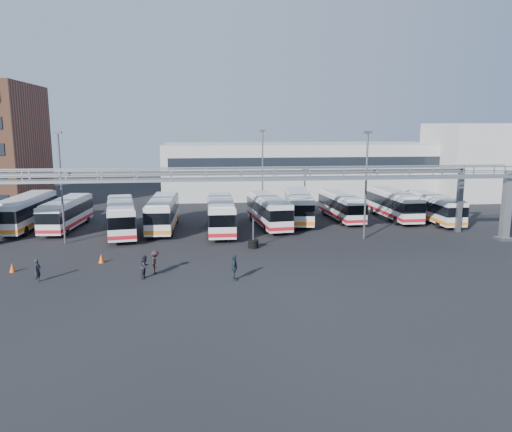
{
  "coord_description": "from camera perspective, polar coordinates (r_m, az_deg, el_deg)",
  "views": [
    {
      "loc": [
        -3.36,
        -38.32,
        10.72
      ],
      "look_at": [
        1.46,
        6.0,
        2.6
      ],
      "focal_mm": 35.0,
      "sensor_mm": 36.0,
      "label": 1
    }
  ],
  "objects": [
    {
      "name": "cone_left",
      "position": [
        41.32,
        -26.1,
        -5.31
      ],
      "size": [
        0.54,
        0.54,
        0.68
      ],
      "primitive_type": "cone",
      "rotation": [
        0.0,
        0.0,
        -0.32
      ],
      "color": "#D7440B",
      "rests_on": "ground"
    },
    {
      "name": "bus_2",
      "position": [
        51.24,
        -15.17,
        -0.01
      ],
      "size": [
        4.33,
        11.32,
        3.36
      ],
      "rotation": [
        0.0,
        0.0,
        0.16
      ],
      "color": "silver",
      "rests_on": "ground"
    },
    {
      "name": "bus_3",
      "position": [
        52.63,
        -10.61,
        0.44
      ],
      "size": [
        2.84,
        11.08,
        3.35
      ],
      "rotation": [
        0.0,
        0.0,
        -0.03
      ],
      "color": "silver",
      "rests_on": "ground"
    },
    {
      "name": "bus_1",
      "position": [
        55.65,
        -20.84,
        0.37
      ],
      "size": [
        3.3,
        10.64,
        3.18
      ],
      "rotation": [
        0.0,
        0.0,
        -0.08
      ],
      "color": "silver",
      "rests_on": "ground"
    },
    {
      "name": "warehouse",
      "position": [
        78.14,
        5.18,
        5.34
      ],
      "size": [
        42.0,
        14.0,
        8.0
      ],
      "primitive_type": "cube",
      "color": "#9E9E99",
      "rests_on": "ground"
    },
    {
      "name": "ground",
      "position": [
        39.93,
        -1.15,
        -5.26
      ],
      "size": [
        140.0,
        140.0,
        0.0
      ],
      "primitive_type": "plane",
      "color": "black",
      "rests_on": "ground"
    },
    {
      "name": "pedestrian_d",
      "position": [
        35.13,
        -2.48,
        -5.93
      ],
      "size": [
        0.58,
        1.1,
        1.79
      ],
      "primitive_type": "imported",
      "rotation": [
        0.0,
        0.0,
        1.43
      ],
      "color": "#1B2932",
      "rests_on": "ground"
    },
    {
      "name": "bus_7",
      "position": [
        57.9,
        9.71,
        1.2
      ],
      "size": [
        3.01,
        10.19,
        3.05
      ],
      "rotation": [
        0.0,
        0.0,
        0.07
      ],
      "color": "silver",
      "rests_on": "ground"
    },
    {
      "name": "bus_9",
      "position": [
        59.18,
        19.66,
        0.96
      ],
      "size": [
        2.67,
        10.25,
        3.09
      ],
      "rotation": [
        0.0,
        0.0,
        0.03
      ],
      "color": "silver",
      "rests_on": "ground"
    },
    {
      "name": "light_pole_back",
      "position": [
        60.97,
        0.75,
        5.62
      ],
      "size": [
        0.7,
        0.35,
        10.21
      ],
      "color": "#4C4F54",
      "rests_on": "ground"
    },
    {
      "name": "bus_0",
      "position": [
        57.29,
        -24.78,
        0.54
      ],
      "size": [
        3.19,
        11.6,
        3.49
      ],
      "rotation": [
        0.0,
        0.0,
        -0.05
      ],
      "color": "silver",
      "rests_on": "ground"
    },
    {
      "name": "pedestrian_b",
      "position": [
        36.41,
        -12.56,
        -5.69
      ],
      "size": [
        0.87,
        0.98,
        1.67
      ],
      "primitive_type": "imported",
      "rotation": [
        0.0,
        0.0,
        1.22
      ],
      "color": "black",
      "rests_on": "ground"
    },
    {
      "name": "bus_8",
      "position": [
        59.77,
        15.45,
        1.38
      ],
      "size": [
        2.91,
        10.94,
        3.3
      ],
      "rotation": [
        0.0,
        0.0,
        0.04
      ],
      "color": "silver",
      "rests_on": "ground"
    },
    {
      "name": "bus_5",
      "position": [
        53.28,
        1.43,
        0.7
      ],
      "size": [
        3.67,
        11.05,
        3.29
      ],
      "rotation": [
        0.0,
        0.0,
        0.11
      ],
      "color": "silver",
      "rests_on": "ground"
    },
    {
      "name": "gantry",
      "position": [
        44.63,
        -1.85,
        3.6
      ],
      "size": [
        51.4,
        5.15,
        7.1
      ],
      "color": "gray",
      "rests_on": "ground"
    },
    {
      "name": "light_pole_left",
      "position": [
        48.27,
        -21.39,
        3.67
      ],
      "size": [
        0.7,
        0.35,
        10.21
      ],
      "color": "#4C4F54",
      "rests_on": "ground"
    },
    {
      "name": "cone_right",
      "position": [
        41.43,
        -17.27,
        -4.64
      ],
      "size": [
        0.59,
        0.59,
        0.73
      ],
      "primitive_type": "cone",
      "rotation": [
        0.0,
        0.0,
        -0.38
      ],
      "color": "#D7440B",
      "rests_on": "ground"
    },
    {
      "name": "pedestrian_c",
      "position": [
        37.37,
        -11.45,
        -5.19
      ],
      "size": [
        0.82,
        1.21,
        1.73
      ],
      "primitive_type": "imported",
      "rotation": [
        0.0,
        0.0,
        1.74
      ],
      "color": "black",
      "rests_on": "ground"
    },
    {
      "name": "light_pole_mid",
      "position": [
        48.11,
        12.48,
        4.12
      ],
      "size": [
        0.7,
        0.35,
        10.21
      ],
      "color": "#4C4F54",
      "rests_on": "ground"
    },
    {
      "name": "bus_4",
      "position": [
        50.73,
        -4.07,
        0.27
      ],
      "size": [
        2.69,
        11.27,
        3.42
      ],
      "rotation": [
        0.0,
        0.0,
        -0.01
      ],
      "color": "silver",
      "rests_on": "ground"
    },
    {
      "name": "bus_6",
      "position": [
        56.28,
        4.86,
        1.25
      ],
      "size": [
        3.93,
        11.46,
        3.41
      ],
      "rotation": [
        0.0,
        0.0,
        -0.12
      ],
      "color": "silver",
      "rests_on": "ground"
    },
    {
      "name": "building_right",
      "position": [
        81.75,
        24.33,
        5.75
      ],
      "size": [
        14.0,
        12.0,
        11.0
      ],
      "primitive_type": "cube",
      "color": "#B2B2AD",
      "rests_on": "ground"
    },
    {
      "name": "pedestrian_a",
      "position": [
        37.96,
        -23.69,
        -5.71
      ],
      "size": [
        0.54,
        0.67,
        1.62
      ],
      "primitive_type": "imported",
      "rotation": [
        0.0,
        0.0,
        1.29
      ],
      "color": "black",
      "rests_on": "ground"
    },
    {
      "name": "tire_stack",
      "position": [
        44.26,
        -0.32,
        -3.11
      ],
      "size": [
        0.92,
        0.92,
        2.63
      ],
      "color": "black",
      "rests_on": "ground"
    }
  ]
}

